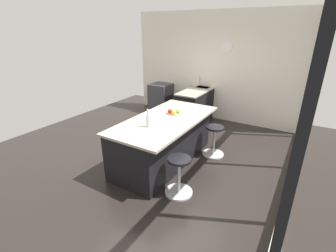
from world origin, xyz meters
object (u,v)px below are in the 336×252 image
oven_range (161,98)px  kitchen_island (164,140)px  stool_middle (179,177)px  apple_green (178,111)px  apple_red (170,111)px  stool_by_window (214,142)px  apple_yellow (174,112)px  water_bottle (148,120)px  cutting_board (176,112)px

oven_range → kitchen_island: bearing=34.1°
oven_range → stool_middle: bearing=37.0°
apple_green → apple_red: 0.16m
stool_by_window → stool_middle: (1.46, 0.00, 0.00)m
apple_yellow → water_bottle: 0.74m
stool_by_window → apple_green: size_ratio=8.86×
apple_green → apple_yellow: 0.10m
stool_middle → cutting_board: bearing=-147.6°
kitchen_island → stool_middle: 1.05m
oven_range → water_bottle: (3.01, 1.71, 0.58)m
oven_range → stool_middle: (3.25, 2.45, -0.14)m
oven_range → stool_by_window: bearing=53.8°
stool_by_window → apple_red: bearing=-58.5°
stool_by_window → water_bottle: 1.59m
oven_range → apple_yellow: (2.27, 1.77, 0.52)m
apple_red → cutting_board: bearing=158.5°
kitchen_island → oven_range: bearing=-145.9°
cutting_board → apple_green: 0.11m
oven_range → water_bottle: bearing=29.6°
stool_middle → oven_range: bearing=-143.0°
kitchen_island → stool_by_window: kitchen_island is taller
oven_range → water_bottle: size_ratio=2.78×
stool_by_window → water_bottle: water_bottle is taller
apple_yellow → stool_by_window: bearing=124.9°
stool_middle → stool_by_window: bearing=180.0°
stool_middle → kitchen_island: bearing=-134.4°
cutting_board → apple_yellow: size_ratio=4.56×
stool_middle → water_bottle: bearing=-108.3°
kitchen_island → apple_yellow: bearing=165.5°
apple_red → apple_green: bearing=121.0°
stool_by_window → apple_yellow: 1.06m
apple_green → stool_by_window: bearing=121.7°
stool_middle → cutting_board: size_ratio=1.74×
kitchen_island → stool_by_window: (-0.73, 0.74, -0.15)m
oven_range → apple_green: 2.89m
apple_green → water_bottle: bearing=-7.7°
stool_by_window → water_bottle: (1.21, -0.74, 0.72)m
stool_by_window → apple_yellow: bearing=-55.1°
cutting_board → apple_red: 0.15m
kitchen_island → apple_red: bearing=-175.3°
apple_red → apple_yellow: bearing=87.7°
apple_green → cutting_board: bearing=-123.6°
oven_range → stool_by_window: size_ratio=1.38×
stool_by_window → water_bottle: bearing=-31.5°
oven_range → stool_middle: 4.07m
kitchen_island → apple_yellow: (-0.26, 0.07, 0.50)m
water_bottle → cutting_board: bearing=178.1°
apple_red → water_bottle: water_bottle is taller
kitchen_island → cutting_board: 0.60m
stool_middle → water_bottle: size_ratio=2.01×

